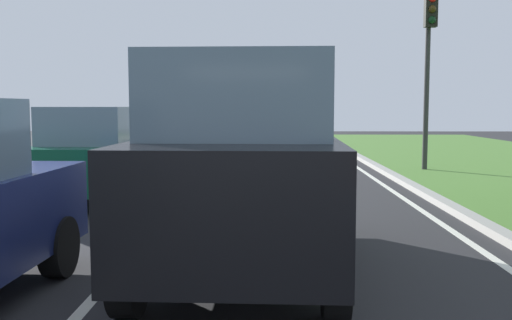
# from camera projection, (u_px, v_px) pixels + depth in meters

# --- Properties ---
(ground_plane) EXTENTS (60.00, 60.00, 0.00)m
(ground_plane) POSITION_uv_depth(u_px,v_px,m) (220.00, 197.00, 11.46)
(ground_plane) COLOR #262628
(lane_line_center) EXTENTS (0.12, 32.00, 0.01)m
(lane_line_center) POSITION_uv_depth(u_px,v_px,m) (185.00, 196.00, 11.47)
(lane_line_center) COLOR silver
(lane_line_center) RESTS_ON ground
(lane_line_right_edge) EXTENTS (0.12, 32.00, 0.01)m
(lane_line_right_edge) POSITION_uv_depth(u_px,v_px,m) (401.00, 197.00, 11.40)
(lane_line_right_edge) COLOR silver
(lane_line_right_edge) RESTS_ON ground
(curb_right) EXTENTS (0.24, 48.00, 0.12)m
(curb_right) POSITION_uv_depth(u_px,v_px,m) (427.00, 194.00, 11.39)
(curb_right) COLOR #9E9B93
(curb_right) RESTS_ON ground
(car_suv_ahead) EXTENTS (2.10, 4.56, 2.28)m
(car_suv_ahead) POSITION_uv_depth(u_px,v_px,m) (244.00, 164.00, 6.26)
(car_suv_ahead) COLOR black
(car_suv_ahead) RESTS_ON ground
(car_hatchback_far) EXTENTS (1.77, 3.72, 1.78)m
(car_hatchback_far) POSITION_uv_depth(u_px,v_px,m) (96.00, 154.00, 10.96)
(car_hatchback_far) COLOR #0C472D
(car_hatchback_far) RESTS_ON ground
(traffic_light_near_right) EXTENTS (0.32, 0.50, 5.09)m
(traffic_light_near_right) POSITION_uv_depth(u_px,v_px,m) (429.00, 46.00, 15.46)
(traffic_light_near_right) COLOR #2D2D2D
(traffic_light_near_right) RESTS_ON ground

